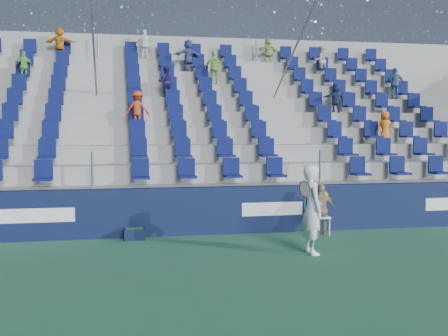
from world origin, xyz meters
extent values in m
plane|color=#2D6A48|center=(0.00, 0.00, 0.00)|extent=(70.00, 70.00, 0.00)
cube|color=#0F1739|center=(0.00, 3.15, 0.60)|extent=(24.00, 0.30, 1.20)
cube|color=white|center=(-5.00, 2.99, 0.62)|extent=(3.20, 0.02, 0.34)
cube|color=white|center=(1.50, 2.99, 0.62)|extent=(1.60, 0.02, 0.34)
cube|color=gray|center=(0.00, 3.72, 0.60)|extent=(24.00, 0.85, 1.20)
cube|color=gray|center=(0.00, 4.57, 0.85)|extent=(24.00, 0.85, 1.70)
cube|color=gray|center=(0.00, 5.42, 1.10)|extent=(24.00, 0.85, 2.20)
cube|color=gray|center=(0.00, 6.28, 1.35)|extent=(24.00, 0.85, 2.70)
cube|color=gray|center=(0.00, 7.12, 1.60)|extent=(24.00, 0.85, 3.20)
cube|color=gray|center=(0.00, 7.97, 1.85)|extent=(24.00, 0.85, 3.70)
cube|color=gray|center=(0.00, 8.82, 2.10)|extent=(24.00, 0.85, 4.20)
cube|color=gray|center=(0.00, 9.68, 2.35)|extent=(24.00, 0.85, 4.70)
cube|color=gray|center=(0.00, 10.52, 2.60)|extent=(24.00, 0.85, 5.20)
cube|color=gray|center=(0.00, 11.20, 3.10)|extent=(24.00, 0.50, 6.20)
cube|color=#0C134A|center=(0.00, 3.72, 1.55)|extent=(16.05, 0.50, 0.70)
cube|color=#0C134A|center=(0.00, 4.57, 2.05)|extent=(16.05, 0.50, 0.70)
cube|color=#0C134A|center=(0.00, 5.42, 2.55)|extent=(16.05, 0.50, 0.70)
cube|color=#0C134A|center=(0.00, 6.28, 3.05)|extent=(16.05, 0.50, 0.70)
cube|color=#0C134A|center=(0.00, 7.12, 3.55)|extent=(16.05, 0.50, 0.70)
cube|color=#0C134A|center=(0.00, 7.97, 4.05)|extent=(16.05, 0.50, 0.70)
cube|color=#0C134A|center=(0.00, 8.82, 4.55)|extent=(16.05, 0.50, 0.70)
cube|color=#0C134A|center=(0.00, 9.68, 5.05)|extent=(16.05, 0.50, 0.70)
cube|color=#0C134A|center=(0.00, 10.52, 5.55)|extent=(16.05, 0.50, 0.70)
cylinder|color=gray|center=(-3.00, 7.12, 4.35)|extent=(0.06, 7.68, 4.55)
cylinder|color=gray|center=(3.00, 7.12, 4.35)|extent=(0.06, 7.68, 4.55)
imported|color=#91C24D|center=(3.42, 10.47, 5.69)|extent=(0.95, 0.53, 0.98)
imported|color=white|center=(-1.30, 10.47, 5.77)|extent=(0.67, 0.30, 1.13)
imported|color=#1D1747|center=(-0.76, 7.92, 4.21)|extent=(0.50, 0.39, 1.02)
imported|color=#405C8E|center=(7.44, 7.92, 4.27)|extent=(0.71, 0.40, 1.15)
imported|color=#3F478C|center=(0.21, 9.62, 5.29)|extent=(1.15, 0.64, 1.18)
imported|color=#B9B1A6|center=(5.26, 9.62, 5.24)|extent=(0.61, 0.52, 1.09)
imported|color=orange|center=(5.78, 5.38, 2.71)|extent=(0.51, 0.35, 1.01)
imported|color=red|center=(-1.76, 6.23, 3.25)|extent=(0.78, 0.56, 1.10)
imported|color=#87CB51|center=(1.02, 8.77, 4.79)|extent=(0.70, 0.32, 1.17)
imported|color=#19244D|center=(4.84, 7.08, 3.69)|extent=(0.95, 0.56, 0.97)
imported|color=#78C850|center=(-5.33, 8.77, 4.71)|extent=(0.65, 0.42, 1.02)
imported|color=orange|center=(-4.34, 10.47, 5.76)|extent=(1.07, 0.50, 1.11)
imported|color=white|center=(1.66, 0.52, 0.96)|extent=(0.47, 0.71, 1.92)
cylinder|color=navy|center=(1.41, 0.27, 1.13)|extent=(0.03, 0.03, 0.28)
torus|color=black|center=(1.41, 0.27, 1.43)|extent=(0.30, 0.17, 0.28)
plane|color=#262626|center=(1.41, 0.27, 1.43)|extent=(0.30, 0.16, 0.29)
sphere|color=#CBD230|center=(1.91, 0.32, 1.28)|extent=(0.07, 0.07, 0.07)
sphere|color=#CBD230|center=(1.91, 0.38, 1.31)|extent=(0.07, 0.07, 0.07)
cube|color=white|center=(2.64, 2.55, 0.44)|extent=(0.44, 0.44, 0.04)
cube|color=white|center=(2.64, 2.75, 0.71)|extent=(0.43, 0.06, 0.53)
cylinder|color=white|center=(2.46, 2.38, 0.21)|extent=(0.03, 0.03, 0.42)
cylinder|color=white|center=(2.81, 2.38, 0.21)|extent=(0.03, 0.03, 0.42)
cylinder|color=white|center=(2.46, 2.72, 0.21)|extent=(0.03, 0.03, 0.42)
cylinder|color=white|center=(2.81, 2.72, 0.21)|extent=(0.03, 0.03, 0.42)
imported|color=tan|center=(2.64, 2.50, 0.65)|extent=(0.81, 0.47, 1.29)
cube|color=black|center=(-2.00, 2.75, 0.14)|extent=(0.51, 0.34, 0.27)
cube|color=#1E662D|center=(-2.00, 2.75, 0.20)|extent=(0.41, 0.24, 0.16)
camera|label=1|loc=(-2.43, -10.74, 2.66)|focal=45.00mm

